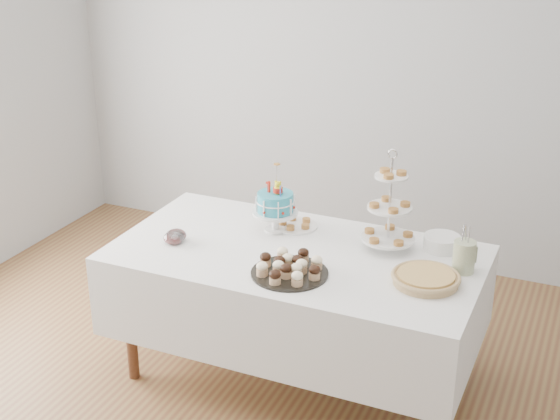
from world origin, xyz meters
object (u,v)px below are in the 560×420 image
at_px(plate_stack, 442,243).
at_px(jam_bowl_b, 174,238).
at_px(pastry_plate, 295,224).
at_px(utensil_pitcher, 464,255).
at_px(tiered_stand, 390,208).
at_px(table, 296,290).
at_px(jam_bowl_a, 176,236).
at_px(birthday_cake, 275,214).
at_px(cupcake_tray, 290,267).
at_px(pie, 426,278).

bearing_deg(plate_stack, jam_bowl_b, -159.07).
distance_m(pastry_plate, utensil_pitcher, 0.99).
relative_size(tiered_stand, pastry_plate, 2.23).
relative_size(table, pastry_plate, 7.76).
xyz_separation_m(pastry_plate, jam_bowl_a, (-0.51, -0.43, 0.02)).
relative_size(birthday_cake, cupcake_tray, 1.00).
distance_m(cupcake_tray, utensil_pitcher, 0.86).
bearing_deg(pastry_plate, jam_bowl_b, -137.96).
distance_m(table, utensil_pitcher, 0.91).
height_order(table, plate_stack, plate_stack).
xyz_separation_m(table, utensil_pitcher, (0.84, 0.13, 0.32)).
relative_size(cupcake_tray, jam_bowl_a, 3.43).
bearing_deg(birthday_cake, tiered_stand, 14.80).
height_order(table, pie, pie).
xyz_separation_m(cupcake_tray, pastry_plate, (-0.20, 0.54, -0.03)).
relative_size(cupcake_tray, jam_bowl_b, 3.51).
relative_size(pie, utensil_pitcher, 1.35).
height_order(jam_bowl_a, utensil_pitcher, utensil_pitcher).
bearing_deg(pie, jam_bowl_a, -177.27).
bearing_deg(utensil_pitcher, birthday_cake, 158.53).
distance_m(birthday_cake, cupcake_tray, 0.53).
distance_m(table, pie, 0.75).
bearing_deg(pie, cupcake_tray, -164.48).
bearing_deg(plate_stack, table, -153.58).
distance_m(table, jam_bowl_a, 0.71).
relative_size(cupcake_tray, pastry_plate, 1.55).
distance_m(jam_bowl_a, utensil_pitcher, 1.51).
bearing_deg(tiered_stand, utensil_pitcher, -13.87).
height_order(cupcake_tray, pastry_plate, cupcake_tray).
height_order(plate_stack, jam_bowl_a, plate_stack).
relative_size(cupcake_tray, utensil_pitcher, 1.55).
bearing_deg(birthday_cake, cupcake_tray, -46.35).
bearing_deg(tiered_stand, plate_stack, 22.52).
bearing_deg(utensil_pitcher, pastry_plate, 152.65).
height_order(tiered_stand, pastry_plate, tiered_stand).
xyz_separation_m(cupcake_tray, tiered_stand, (0.35, 0.48, 0.19)).
bearing_deg(plate_stack, birthday_cake, -170.99).
bearing_deg(utensil_pitcher, pie, -142.19).
relative_size(pastry_plate, jam_bowl_b, 2.26).
xyz_separation_m(table, tiered_stand, (0.42, 0.23, 0.46)).
bearing_deg(jam_bowl_a, utensil_pitcher, 10.09).
height_order(pie, jam_bowl_a, jam_bowl_a).
height_order(birthday_cake, cupcake_tray, birthday_cake).
xyz_separation_m(cupcake_tray, plate_stack, (0.62, 0.59, -0.01)).
bearing_deg(jam_bowl_b, plate_stack, 20.93).
bearing_deg(birthday_cake, plate_stack, 20.82).
height_order(jam_bowl_a, jam_bowl_b, jam_bowl_a).
xyz_separation_m(tiered_stand, pastry_plate, (-0.55, 0.06, -0.21)).
xyz_separation_m(tiered_stand, jam_bowl_a, (-1.07, -0.37, -0.20)).
relative_size(table, birthday_cake, 4.99).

